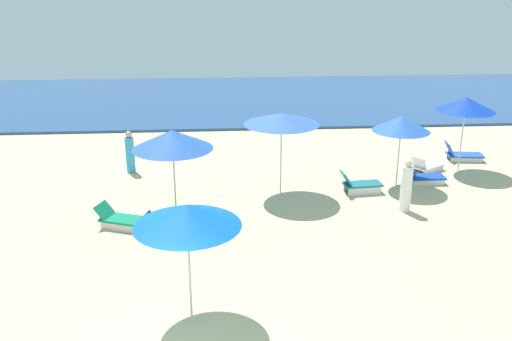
{
  "coord_description": "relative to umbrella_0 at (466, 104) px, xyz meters",
  "views": [
    {
      "loc": [
        0.95,
        -7.38,
        6.65
      ],
      "look_at": [
        2.03,
        7.63,
        1.33
      ],
      "focal_mm": 38.86,
      "sensor_mm": 36.0,
      "label": 1
    }
  ],
  "objects": [
    {
      "name": "ocean",
      "position": [
        -9.6,
        12.46,
        -2.35
      ],
      "size": [
        60.0,
        13.17,
        0.12
      ],
      "primitive_type": "cube",
      "color": "navy",
      "rests_on": "ground_plane"
    },
    {
      "name": "umbrella_2",
      "position": [
        -6.67,
        -1.81,
        0.06
      ],
      "size": [
        2.36,
        2.36,
        2.64
      ],
      "color": "silver",
      "rests_on": "ground_plane"
    },
    {
      "name": "lounge_chair_1_1",
      "position": [
        -9.99,
        -4.85,
        -2.16
      ],
      "size": [
        1.62,
        1.03,
        0.64
      ],
      "rotation": [
        0.0,
        0.0,
        1.28
      ],
      "color": "silver",
      "rests_on": "ground_plane"
    },
    {
      "name": "umbrella_3",
      "position": [
        -2.72,
        -1.37,
        -0.29
      ],
      "size": [
        1.87,
        1.87,
        2.37
      ],
      "color": "silver",
      "rests_on": "ground_plane"
    },
    {
      "name": "beachgoer_3",
      "position": [
        -11.76,
        0.59,
        -1.7
      ],
      "size": [
        0.35,
        0.35,
        1.51
      ],
      "rotation": [
        0.0,
        0.0,
        4.84
      ],
      "color": "#3799D3",
      "rests_on": "ground_plane"
    },
    {
      "name": "lounge_chair_3_0",
      "position": [
        -1.76,
        -1.26,
        -2.16
      ],
      "size": [
        1.3,
        0.58,
        0.75
      ],
      "rotation": [
        0.0,
        0.0,
        1.58
      ],
      "color": "silver",
      "rests_on": "ground_plane"
    },
    {
      "name": "umbrella_4",
      "position": [
        -9.28,
        -8.48,
        -0.14
      ],
      "size": [
        2.13,
        2.13,
        2.5
      ],
      "color": "silver",
      "rests_on": "ground_plane"
    },
    {
      "name": "beachgoer_1",
      "position": [
        -3.14,
        -3.48,
        -1.66
      ],
      "size": [
        0.45,
        0.45,
        1.6
      ],
      "rotation": [
        0.0,
        0.0,
        3.73
      ],
      "color": "white",
      "rests_on": "ground_plane"
    },
    {
      "name": "umbrella_0",
      "position": [
        0.0,
        0.0,
        0.0
      ],
      "size": [
        2.02,
        2.02,
        2.65
      ],
      "color": "silver",
      "rests_on": "ground_plane"
    },
    {
      "name": "umbrella_1",
      "position": [
        -9.92,
        -3.34,
        -0.09
      ],
      "size": [
        2.28,
        2.28,
        2.59
      ],
      "color": "silver",
      "rests_on": "ground_plane"
    },
    {
      "name": "lounge_chair_1_0",
      "position": [
        -11.41,
        -4.02,
        -2.16
      ],
      "size": [
        1.53,
        1.07,
        0.64
      ],
      "rotation": [
        0.0,
        0.0,
        1.2
      ],
      "color": "silver",
      "rests_on": "ground_plane"
    },
    {
      "name": "lounge_chair_3_1",
      "position": [
        -4.13,
        -1.95,
        -2.13
      ],
      "size": [
        1.38,
        0.68,
        0.75
      ],
      "rotation": [
        0.0,
        0.0,
        1.67
      ],
      "color": "silver",
      "rests_on": "ground_plane"
    },
    {
      "name": "lounge_chair_0_1",
      "position": [
        -1.25,
        -0.15,
        -2.18
      ],
      "size": [
        1.41,
        1.19,
        0.67
      ],
      "rotation": [
        0.0,
        0.0,
        2.14
      ],
      "color": "silver",
      "rests_on": "ground_plane"
    },
    {
      "name": "beach_ball_2",
      "position": [
        -9.74,
        -5.35,
        -2.26
      ],
      "size": [
        0.3,
        0.3,
        0.3
      ],
      "primitive_type": "sphere",
      "color": "#DD3043",
      "rests_on": "ground_plane"
    },
    {
      "name": "lounge_chair_0_0",
      "position": [
        0.57,
        1.03,
        -2.17
      ],
      "size": [
        1.48,
        0.81,
        0.7
      ],
      "rotation": [
        0.0,
        0.0,
        1.44
      ],
      "color": "silver",
      "rests_on": "ground_plane"
    }
  ]
}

